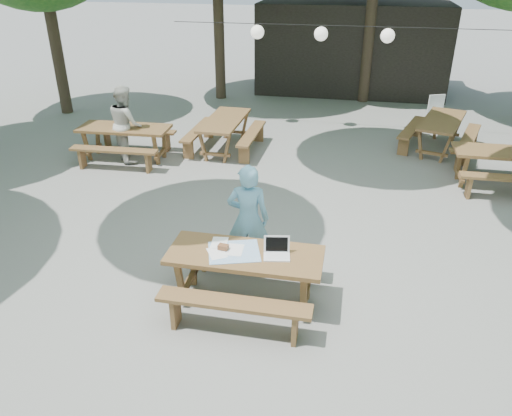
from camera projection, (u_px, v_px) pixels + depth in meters
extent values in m
plane|color=slate|center=(293.00, 241.00, 8.11)|extent=(80.00, 80.00, 0.00)
cube|color=black|center=(352.00, 47.00, 16.53)|extent=(6.00, 3.00, 2.80)
cube|color=brown|center=(245.00, 255.00, 6.41)|extent=(2.00, 0.80, 0.06)
cube|color=brown|center=(234.00, 303.00, 5.97)|extent=(1.90, 0.28, 0.05)
cube|color=brown|center=(255.00, 247.00, 7.10)|extent=(1.90, 0.28, 0.05)
cube|color=brown|center=(245.00, 279.00, 6.58)|extent=(1.70, 0.70, 0.69)
cube|color=brown|center=(124.00, 128.00, 11.03)|extent=(2.03, 0.89, 0.06)
cube|color=brown|center=(114.00, 150.00, 10.59)|extent=(1.91, 0.36, 0.05)
cube|color=brown|center=(136.00, 131.00, 11.73)|extent=(1.91, 0.36, 0.05)
cube|color=brown|center=(126.00, 144.00, 11.20)|extent=(1.73, 0.78, 0.69)
cube|color=brown|center=(508.00, 153.00, 9.69)|extent=(2.01, 0.82, 0.06)
cube|color=brown|center=(497.00, 154.00, 10.39)|extent=(1.90, 0.29, 0.05)
cube|color=brown|center=(504.00, 170.00, 9.87)|extent=(1.71, 0.71, 0.69)
cube|color=brown|center=(224.00, 120.00, 11.56)|extent=(0.84, 2.02, 0.06)
cube|color=brown|center=(252.00, 133.00, 11.56)|extent=(0.32, 1.91, 0.05)
cube|color=brown|center=(198.00, 130.00, 11.81)|extent=(0.32, 1.91, 0.05)
cube|color=brown|center=(225.00, 136.00, 11.73)|extent=(0.74, 1.71, 0.69)
cube|color=brown|center=(442.00, 120.00, 11.55)|extent=(1.34, 2.15, 0.06)
cube|color=brown|center=(470.00, 136.00, 11.39)|extent=(0.82, 1.90, 0.05)
cube|color=brown|center=(412.00, 128.00, 11.94)|extent=(0.82, 1.90, 0.05)
cube|color=brown|center=(440.00, 136.00, 11.72)|extent=(1.16, 1.83, 0.69)
imported|color=#75B7D5|center=(248.00, 219.00, 7.07)|extent=(0.63, 0.44, 1.64)
imported|color=beige|center=(126.00, 124.00, 10.95)|extent=(1.01, 1.03, 1.67)
cube|color=white|center=(438.00, 116.00, 12.99)|extent=(0.58, 0.58, 0.04)
cube|color=white|center=(436.00, 104.00, 13.04)|extent=(0.42, 0.21, 0.48)
cube|color=white|center=(437.00, 123.00, 13.08)|extent=(0.55, 0.55, 0.38)
cube|color=white|center=(277.00, 257.00, 6.31)|extent=(0.37, 0.28, 0.02)
cube|color=white|center=(277.00, 244.00, 6.36)|extent=(0.34, 0.12, 0.23)
cube|color=black|center=(277.00, 244.00, 6.35)|extent=(0.28, 0.09, 0.19)
cube|color=#3A89C8|center=(234.00, 252.00, 6.42)|extent=(0.79, 0.72, 0.01)
cube|color=white|center=(217.00, 253.00, 6.39)|extent=(0.33, 0.36, 0.00)
cube|color=white|center=(235.00, 250.00, 6.45)|extent=(0.23, 0.31, 0.00)
cube|color=white|center=(219.00, 243.00, 6.60)|extent=(0.24, 0.32, 0.00)
cube|color=brown|center=(223.00, 247.00, 6.45)|extent=(0.14, 0.11, 0.06)
cylinder|color=black|center=(351.00, 26.00, 12.06)|extent=(9.00, 0.02, 0.02)
sphere|color=white|center=(257.00, 32.00, 12.56)|extent=(0.34, 0.34, 0.34)
sphere|color=white|center=(321.00, 34.00, 12.28)|extent=(0.34, 0.34, 0.34)
sphere|color=white|center=(388.00, 36.00, 11.99)|extent=(0.34, 0.34, 0.34)
cylinder|color=#2D2319|center=(54.00, 34.00, 13.67)|extent=(0.32, 0.32, 4.38)
cylinder|color=#2D2319|center=(219.00, 20.00, 15.05)|extent=(0.32, 0.32, 4.75)
cylinder|color=#2D2319|center=(371.00, 20.00, 14.67)|extent=(0.32, 0.32, 4.83)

